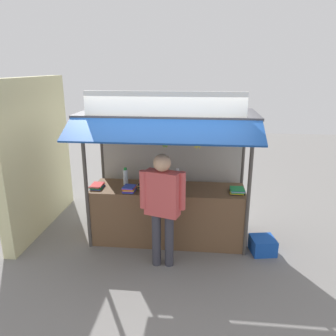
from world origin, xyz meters
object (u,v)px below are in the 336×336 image
Objects in this scene: banana_bunch_inner_left at (143,139)px; plastic_crate at (263,245)px; magazine_stack_front_right at (145,185)px; banana_bunch_leftmost at (165,142)px; banana_bunch_inner_right at (198,143)px; magazine_stack_front_left at (237,191)px; water_bottle_center at (126,177)px; magazine_stack_left at (97,186)px; banana_bunch_rightmost at (103,135)px; water_bottle_mid_left at (165,180)px; vendor_person at (163,201)px; magazine_stack_right at (129,189)px; water_bottle_far_left at (178,177)px.

plastic_crate is (1.89, 0.20, -1.76)m from banana_bunch_inner_left.
plastic_crate is (1.96, -0.28, -0.87)m from magazine_stack_front_right.
banana_bunch_leftmost is 0.47m from banana_bunch_inner_right.
banana_bunch_inner_left is (-1.45, -0.38, 0.90)m from magazine_stack_front_left.
water_bottle_center is 0.50m from magazine_stack_left.
banana_bunch_rightmost is at bearing -169.49° from magazine_stack_front_left.
water_bottle_mid_left is at bearing 8.14° from magazine_stack_left.
banana_bunch_inner_left is 0.83× the size of banana_bunch_inner_right.
water_bottle_center is 1.20× the size of water_bottle_mid_left.
water_bottle_center is at bearing 24.11° from magazine_stack_left.
plastic_crate is at bearing 34.94° from vendor_person.
magazine_stack_front_left is (1.87, -0.20, -0.10)m from water_bottle_center.
banana_bunch_rightmost reaches higher than plastic_crate.
plastic_crate is (2.76, -0.18, -0.85)m from magazine_stack_left.
banana_bunch_inner_right reaches higher than magazine_stack_right.
magazine_stack_left is 1.37m from vendor_person.
banana_bunch_leftmost reaches higher than plastic_crate.
banana_bunch_rightmost reaches higher than magazine_stack_front_left.
plastic_crate is at bearing -11.91° from water_bottle_mid_left.
water_bottle_center is at bearing 170.69° from plastic_crate.
banana_bunch_rightmost is at bearing -175.48° from plastic_crate.
banana_bunch_inner_right is at bearing -0.32° from banana_bunch_leftmost.
water_bottle_far_left is at bearing 99.30° from vendor_person.
water_bottle_center is at bearing 142.63° from banana_bunch_leftmost.
water_bottle_center is at bearing 164.56° from magazine_stack_front_right.
banana_bunch_leftmost is (0.92, 0.00, -0.07)m from banana_bunch_rightmost.
vendor_person is at bearing -18.53° from banana_bunch_rightmost.
water_bottle_far_left is 1.11× the size of banana_bunch_rightmost.
water_bottle_far_left is 1.16m from banana_bunch_inner_left.
magazine_stack_right is at bearing -175.86° from magazine_stack_front_left.
magazine_stack_front_left is at bearing 157.50° from plastic_crate.
magazine_stack_right is at bearing -152.83° from water_bottle_mid_left.
magazine_stack_front_right is 0.31m from magazine_stack_right.
water_bottle_center is at bearing 112.22° from magazine_stack_right.
banana_bunch_inner_left reaches higher than water_bottle_mid_left.
banana_bunch_leftmost reaches higher than water_bottle_center.
vendor_person is at bearing -91.04° from banana_bunch_leftmost.
magazine_stack_front_left is at bearing 10.51° from banana_bunch_rightmost.
banana_bunch_leftmost is 2.33m from plastic_crate.
banana_bunch_rightmost and banana_bunch_inner_right have the same top height.
magazine_stack_right is 1.08m from banana_bunch_leftmost.
vendor_person is at bearing -29.91° from magazine_stack_left.
banana_bunch_inner_left is at bearing 153.42° from vendor_person.
vendor_person is (-0.48, -0.31, -0.80)m from banana_bunch_inner_right.
banana_bunch_leftmost is 0.88× the size of plastic_crate.
water_bottle_mid_left is 1.09m from banana_bunch_inner_right.
magazine_stack_front_left is at bearing 18.57° from banana_bunch_leftmost.
banana_bunch_inner_left is 0.75× the size of plastic_crate.
magazine_stack_front_right is at bearing 42.51° from banana_bunch_rightmost.
magazine_stack_front_right is at bearing 176.25° from magazine_stack_front_left.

